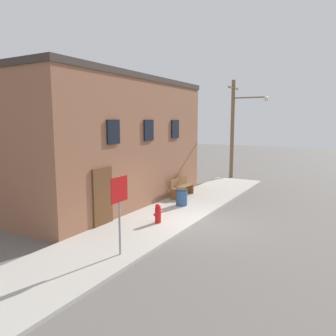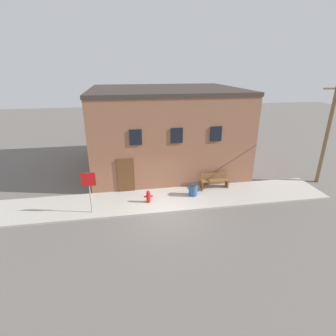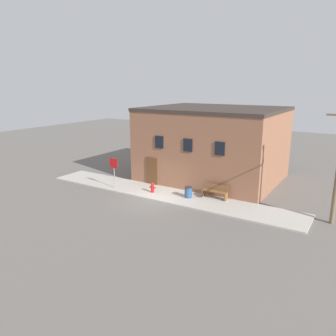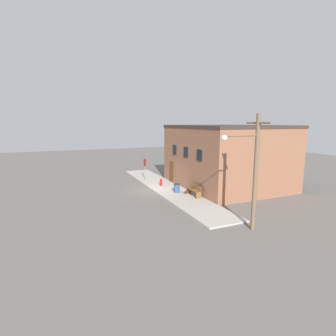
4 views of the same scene
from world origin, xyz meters
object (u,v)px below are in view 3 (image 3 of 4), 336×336
bench (215,191)px  trash_bin (188,192)px  stop_sign (114,167)px  fire_hydrant (153,188)px

bench → trash_bin: 1.80m
stop_sign → trash_bin: bearing=9.9°
stop_sign → bench: size_ratio=1.29×
bench → trash_bin: size_ratio=2.31×
stop_sign → bench: 7.59m
fire_hydrant → bench: 4.44m
trash_bin → bench: bearing=27.8°
bench → trash_bin: bench is taller
stop_sign → trash_bin: (5.70, 0.99, -1.20)m
bench → stop_sign: bearing=-165.9°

